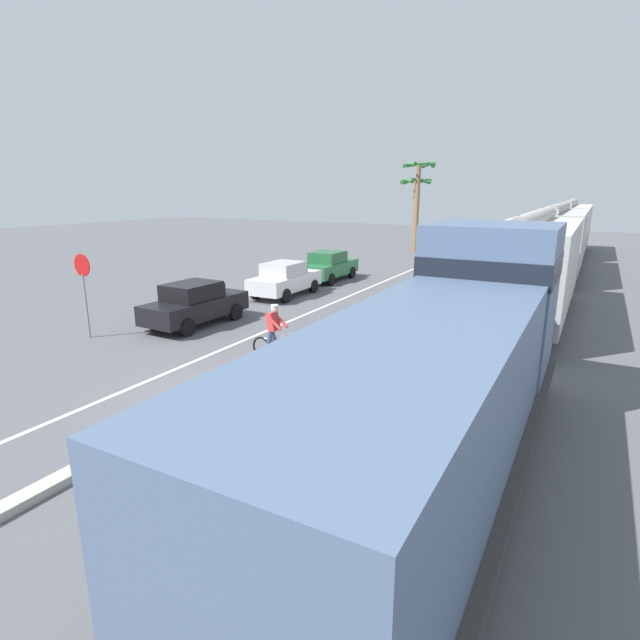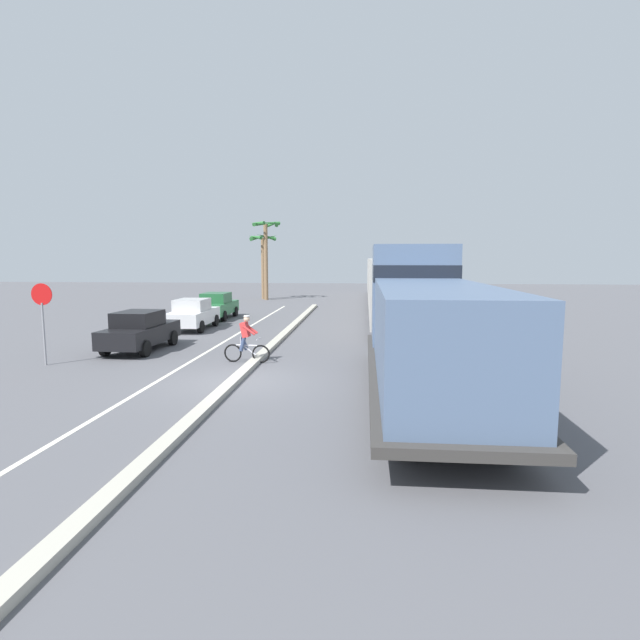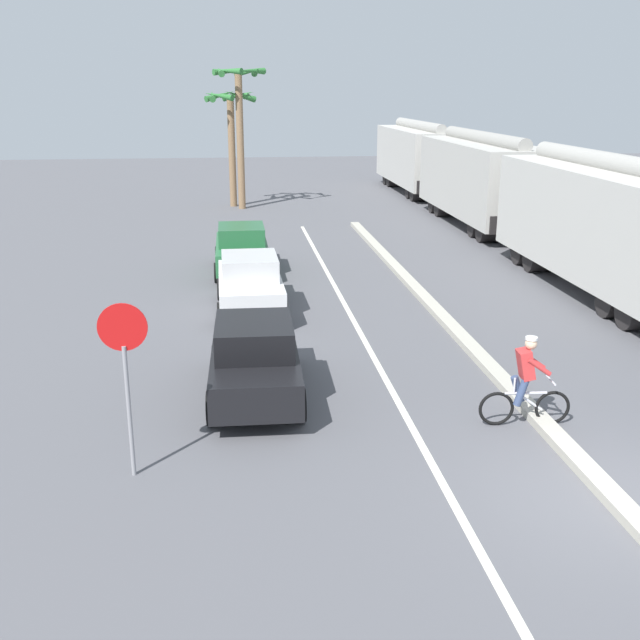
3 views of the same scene
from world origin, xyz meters
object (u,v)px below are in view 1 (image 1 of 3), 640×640
object	(u,v)px
hopper_car_lead	(532,266)
hopper_car_middle	(556,240)
hopper_car_trailing	(568,227)
palm_tree_near	(416,195)
stop_sign	(84,279)
cyclist	(274,334)
parked_car_green	(329,266)
palm_tree_far	(418,185)
locomotive	(447,371)
parked_car_black	(195,304)
parked_car_white	(285,279)

from	to	relation	value
hopper_car_lead	hopper_car_middle	xyz separation A→B (m)	(0.00, 11.60, 0.00)
hopper_car_trailing	palm_tree_near	size ratio (longest dim) A/B	1.77
hopper_car_trailing	stop_sign	world-z (taller)	hopper_car_trailing
hopper_car_middle	cyclist	world-z (taller)	hopper_car_middle
parked_car_green	palm_tree_far	size ratio (longest dim) A/B	0.59
hopper_car_lead	hopper_car_middle	bearing A→B (deg)	90.00
hopper_car_lead	cyclist	world-z (taller)	hopper_car_lead
hopper_car_lead	parked_car_green	world-z (taller)	hopper_car_lead
stop_sign	hopper_car_lead	bearing A→B (deg)	37.93
locomotive	parked_car_black	xyz separation A→B (m)	(-10.78, 5.15, -0.98)
cyclist	parked_car_green	bearing A→B (deg)	111.16
parked_car_white	locomotive	bearing A→B (deg)	-46.36
hopper_car_middle	hopper_car_trailing	xyz separation A→B (m)	(0.00, 11.60, 0.00)
cyclist	palm_tree_near	distance (m)	28.52
parked_car_black	parked_car_green	bearing A→B (deg)	90.28
hopper_car_trailing	palm_tree_near	bearing A→B (deg)	-158.44
palm_tree_far	locomotive	bearing A→B (deg)	-70.71
parked_car_green	stop_sign	world-z (taller)	stop_sign
palm_tree_near	palm_tree_far	bearing A→B (deg)	-62.41
cyclist	stop_sign	distance (m)	7.12
palm_tree_near	cyclist	bearing A→B (deg)	-79.63
hopper_car_trailing	parked_car_green	size ratio (longest dim) A/B	2.52
cyclist	palm_tree_near	world-z (taller)	palm_tree_near
hopper_car_trailing	stop_sign	size ratio (longest dim) A/B	3.68
parked_car_white	palm_tree_far	xyz separation A→B (m)	(0.16, 18.89, 4.47)
parked_car_green	hopper_car_lead	bearing A→B (deg)	-19.10
hopper_car_middle	palm_tree_far	size ratio (longest dim) A/B	1.49
parked_car_black	stop_sign	size ratio (longest dim) A/B	1.47
parked_car_green	stop_sign	xyz separation A→B (m)	(-2.02, -13.77, 1.21)
parked_car_green	palm_tree_near	distance (m)	15.54
locomotive	parked_car_black	distance (m)	11.99
hopper_car_lead	hopper_car_middle	world-z (taller)	same
hopper_car_trailing	cyclist	bearing A→B (deg)	-100.42
hopper_car_trailing	hopper_car_lead	bearing A→B (deg)	-90.00
locomotive	parked_car_white	distance (m)	15.54
palm_tree_far	hopper_car_middle	bearing A→B (deg)	-31.10
locomotive	palm_tree_far	distance (m)	32.09
parked_car_green	locomotive	bearing A→B (deg)	-55.74
palm_tree_near	hopper_car_trailing	bearing A→B (deg)	21.56
parked_car_black	cyclist	xyz separation A→B (m)	(4.87, -1.95, 0.00)
parked_car_white	stop_sign	distance (m)	9.41
hopper_car_trailing	parked_car_black	world-z (taller)	hopper_car_trailing
parked_car_white	palm_tree_far	size ratio (longest dim) A/B	0.59
locomotive	hopper_car_trailing	world-z (taller)	locomotive
parked_car_white	cyclist	distance (m)	9.35
locomotive	cyclist	xyz separation A→B (m)	(-5.91, 3.19, -0.98)
parked_car_white	stop_sign	xyz separation A→B (m)	(-2.16, -9.08, 1.21)
parked_car_white	palm_tree_near	size ratio (longest dim) A/B	0.71
hopper_car_lead	parked_car_white	distance (m)	10.82
locomotive	palm_tree_far	size ratio (longest dim) A/B	1.64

